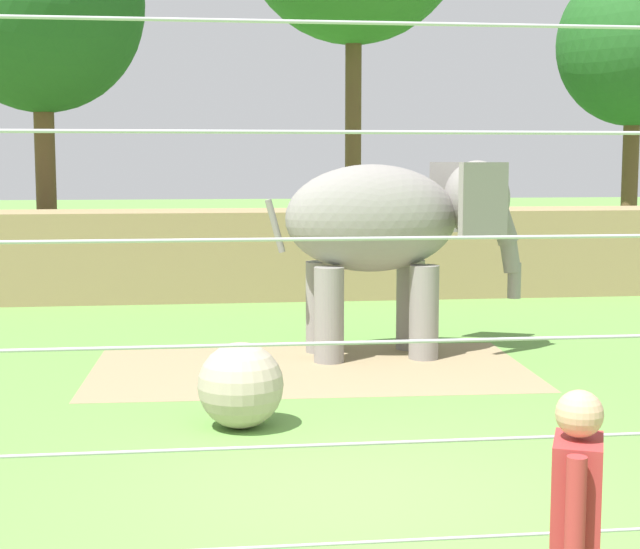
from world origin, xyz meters
The scene contains 9 objects.
ground_plane centered at (0.00, 0.00, 0.00)m, with size 120.00×120.00×0.00m, color #609342.
dirt_patch centered at (0.14, 4.88, 0.00)m, with size 5.66×3.17×0.01m, color #937F5B.
embankment_wall centered at (0.00, 11.76, 0.86)m, with size 36.00×1.80×1.72m, color #997F56.
elephant centered at (1.37, 5.68, 1.79)m, with size 3.65×1.54×2.71m.
enrichment_ball centered at (-0.87, 2.18, 0.44)m, with size 0.88×0.88×0.88m, color tan.
cable_fence centered at (0.00, -2.49, 1.79)m, with size 12.79×0.26×3.55m.
zookeeper centered at (0.46, -3.35, 0.93)m, with size 0.34×0.59×1.67m.
tree_far_left centered at (10.49, 18.14, 5.78)m, with size 4.18×4.18×8.01m.
tree_behind_wall centered at (-4.60, 14.55, 6.03)m, with size 4.46×4.46×8.41m.
Camera 1 is at (-1.25, -7.53, 2.72)m, focal length 54.79 mm.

